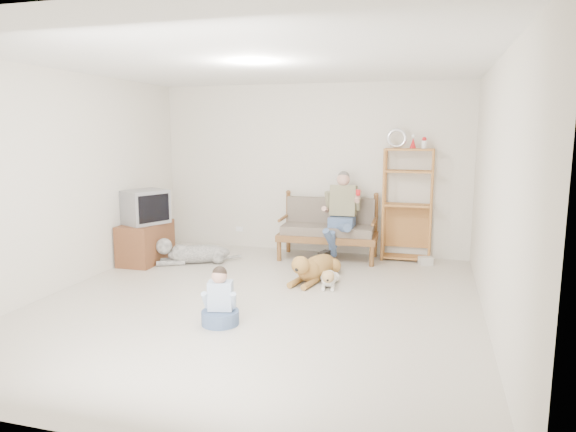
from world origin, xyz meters
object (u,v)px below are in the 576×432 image
(loveseat, at_px, (329,227))
(etagere, at_px, (407,204))
(golden_retriever, at_px, (314,267))
(tv_stand, at_px, (145,243))

(loveseat, distance_m, etagere, 1.24)
(etagere, distance_m, golden_retriever, 1.93)
(tv_stand, distance_m, golden_retriever, 2.66)
(loveseat, xyz_separation_m, etagere, (1.16, 0.19, 0.39))
(etagere, relative_size, tv_stand, 2.21)
(loveseat, distance_m, tv_stand, 2.80)
(loveseat, xyz_separation_m, golden_retriever, (0.05, -1.22, -0.32))
(tv_stand, bearing_deg, golden_retriever, -5.01)
(tv_stand, relative_size, golden_retriever, 0.68)
(loveseat, xyz_separation_m, tv_stand, (-2.61, -1.01, -0.19))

